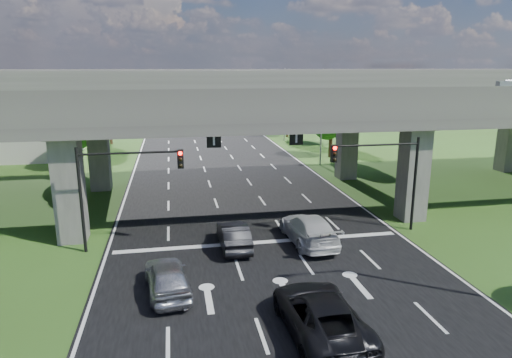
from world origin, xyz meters
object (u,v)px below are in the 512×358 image
object	(u,v)px
car_dark	(234,236)
car_silver	(167,277)
car_white	(309,229)
streetlight_beyond	(282,99)
signal_left	(120,179)
streetlight_far	(318,110)
car_trailing	(320,314)
signal_right	(384,168)

from	to	relation	value
car_dark	car_silver	bearing A→B (deg)	51.46
car_silver	car_white	bearing A→B (deg)	-156.76
car_silver	car_dark	size ratio (longest dim) A/B	1.04
streetlight_beyond	car_silver	distance (m)	44.87
car_dark	car_white	world-z (taller)	car_white
car_silver	car_white	distance (m)	9.52
streetlight_beyond	car_dark	size ratio (longest dim) A/B	2.26
signal_left	car_white	xyz separation A→B (m)	(10.64, -0.94, -3.32)
car_white	signal_left	bearing A→B (deg)	-7.48
streetlight_beyond	car_silver	size ratio (longest dim) A/B	2.17
streetlight_beyond	car_white	distance (m)	38.04
streetlight_far	car_dark	bearing A→B (deg)	-119.24
car_dark	car_trailing	size ratio (longest dim) A/B	0.75
streetlight_beyond	car_white	xyz separation A→B (m)	(-7.28, -37.00, -4.98)
car_dark	car_trailing	xyz separation A→B (m)	(2.14, -9.26, 0.10)
car_silver	car_dark	world-z (taller)	car_silver
car_silver	car_dark	bearing A→B (deg)	-134.97
car_white	streetlight_beyond	bearing A→B (deg)	-103.55
signal_right	car_silver	world-z (taller)	signal_right
signal_right	streetlight_beyond	size ratio (longest dim) A/B	0.60
car_silver	car_white	size ratio (longest dim) A/B	0.80
signal_right	car_trailing	xyz separation A→B (m)	(-7.34, -10.21, -3.33)
signal_left	car_silver	bearing A→B (deg)	-67.14
streetlight_far	streetlight_beyond	world-z (taller)	same
signal_left	streetlight_beyond	xyz separation A→B (m)	(17.92, 36.06, 1.66)
car_dark	car_white	size ratio (longest dim) A/B	0.77
streetlight_far	car_silver	bearing A→B (deg)	-120.98
streetlight_far	car_dark	size ratio (longest dim) A/B	2.26
car_silver	car_trailing	xyz separation A→B (m)	(5.88, -4.46, 0.04)
car_silver	signal_right	bearing A→B (deg)	-163.58
streetlight_far	car_trailing	size ratio (longest dim) A/B	1.68
car_silver	car_trailing	size ratio (longest dim) A/B	0.78
car_silver	car_white	world-z (taller)	car_white
streetlight_beyond	car_white	bearing A→B (deg)	-101.13
signal_right	car_white	size ratio (longest dim) A/B	1.04
car_silver	signal_left	bearing A→B (deg)	-74.23
signal_left	car_silver	xyz separation A→B (m)	(2.42, -5.75, -3.37)
signal_right	car_trailing	bearing A→B (deg)	-125.74
signal_left	car_silver	size ratio (longest dim) A/B	1.30
car_dark	car_trailing	distance (m)	9.51
car_trailing	streetlight_beyond	bearing A→B (deg)	-103.20
signal_right	streetlight_far	xyz separation A→B (m)	(2.27, 20.06, 1.66)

